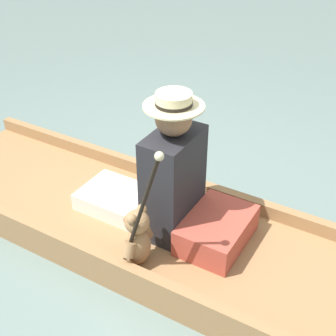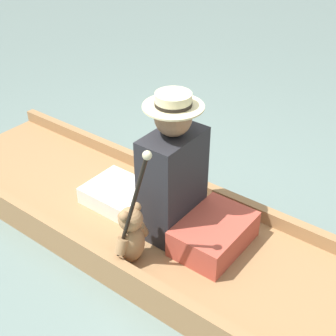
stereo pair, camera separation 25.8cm
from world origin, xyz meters
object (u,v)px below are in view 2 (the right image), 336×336
at_px(seated_person, 161,179).
at_px(teddy_bear, 131,235).
at_px(walking_cane, 133,203).
at_px(wine_glass, 151,172).

height_order(seated_person, teddy_bear, seated_person).
relative_size(seated_person, walking_cane, 1.10).
height_order(teddy_bear, walking_cane, walking_cane).
distance_m(seated_person, walking_cane, 0.45).
height_order(wine_glass, walking_cane, walking_cane).
height_order(seated_person, wine_glass, seated_person).
bearing_deg(wine_glass, seated_person, -133.41).
bearing_deg(walking_cane, seated_person, 20.44).
relative_size(teddy_bear, wine_glass, 4.57).
bearing_deg(seated_person, walking_cane, -160.94).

